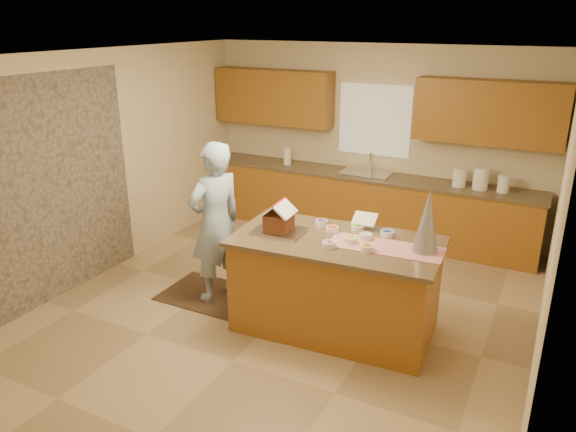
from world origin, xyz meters
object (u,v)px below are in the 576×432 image
object	(u,v)px
island_base	(335,287)
tinsel_tree	(427,221)
gingerbread_house	(279,219)
boy	(216,223)

from	to	relation	value
island_base	tinsel_tree	xyz separation A→B (m)	(0.84, 0.11, 0.81)
tinsel_tree	gingerbread_house	size ratio (longest dim) A/B	1.85
tinsel_tree	boy	bearing A→B (deg)	-177.64
boy	gingerbread_house	size ratio (longest dim) A/B	5.66
gingerbread_house	island_base	bearing A→B (deg)	8.80
island_base	gingerbread_house	world-z (taller)	gingerbread_house
tinsel_tree	boy	world-z (taller)	boy
tinsel_tree	gingerbread_house	distance (m)	1.45
island_base	tinsel_tree	bearing A→B (deg)	3.67
gingerbread_house	tinsel_tree	bearing A→B (deg)	7.90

